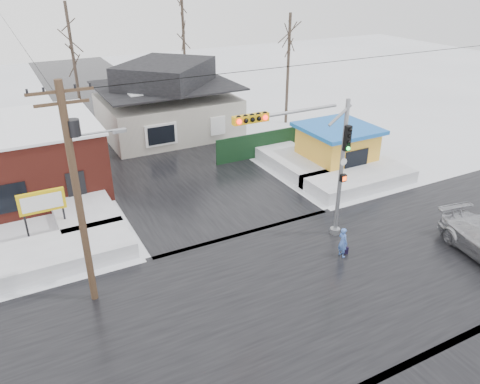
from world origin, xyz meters
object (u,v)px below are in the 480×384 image
marquee_sign (42,203)px  pedestrian (343,243)px  kiosk (337,147)px  utility_pole (78,186)px  traffic_signal (316,156)px

marquee_sign → pedestrian: (11.98, -8.29, -1.17)m
kiosk → pedestrian: (-6.52, -8.79, -0.71)m
utility_pole → kiosk: utility_pole is taller
utility_pole → kiosk: 18.95m
marquee_sign → pedestrian: size_ratio=1.70×
marquee_sign → pedestrian: bearing=-34.7°
utility_pole → traffic_signal: bearing=-2.9°
marquee_sign → kiosk: kiosk is taller
marquee_sign → kiosk: size_ratio=0.55×
traffic_signal → kiosk: (7.07, 7.03, -3.08)m
kiosk → pedestrian: 10.97m
kiosk → pedestrian: bearing=-126.6°
traffic_signal → utility_pole: bearing=177.1°
kiosk → traffic_signal: bearing=-135.2°
traffic_signal → marquee_sign: traffic_signal is taller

